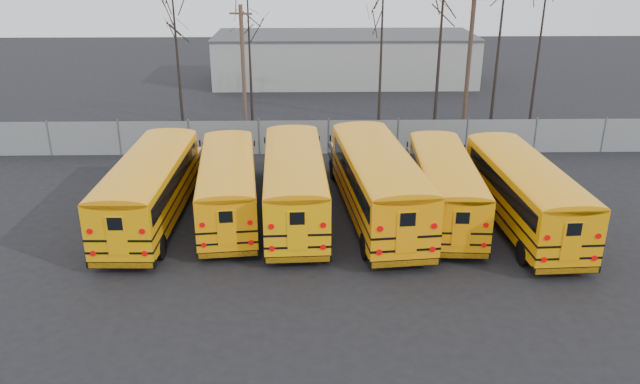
{
  "coord_description": "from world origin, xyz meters",
  "views": [
    {
      "loc": [
        -1.19,
        -22.48,
        11.48
      ],
      "look_at": [
        -0.7,
        2.04,
        1.6
      ],
      "focal_mm": 35.0,
      "sensor_mm": 36.0,
      "label": 1
    }
  ],
  "objects_px": {
    "bus_d": "(378,178)",
    "bus_e": "(444,182)",
    "bus_b": "(228,181)",
    "bus_a": "(151,183)",
    "bus_c": "(294,179)",
    "utility_pole_right": "(469,61)",
    "utility_pole_left": "(243,69)",
    "bus_f": "(523,188)"
  },
  "relations": [
    {
      "from": "bus_c",
      "to": "utility_pole_right",
      "type": "distance_m",
      "value": 17.3
    },
    {
      "from": "bus_a",
      "to": "bus_c",
      "type": "bearing_deg",
      "value": 4.48
    },
    {
      "from": "bus_d",
      "to": "utility_pole_left",
      "type": "relative_size",
      "value": 1.48
    },
    {
      "from": "bus_a",
      "to": "bus_e",
      "type": "relative_size",
      "value": 1.06
    },
    {
      "from": "bus_b",
      "to": "bus_e",
      "type": "height_order",
      "value": "bus_b"
    },
    {
      "from": "bus_c",
      "to": "bus_e",
      "type": "relative_size",
      "value": 1.08
    },
    {
      "from": "bus_a",
      "to": "bus_f",
      "type": "height_order",
      "value": "bus_a"
    },
    {
      "from": "bus_c",
      "to": "bus_d",
      "type": "relative_size",
      "value": 0.94
    },
    {
      "from": "bus_b",
      "to": "bus_c",
      "type": "distance_m",
      "value": 2.93
    },
    {
      "from": "bus_e",
      "to": "utility_pole_left",
      "type": "height_order",
      "value": "utility_pole_left"
    },
    {
      "from": "utility_pole_left",
      "to": "utility_pole_right",
      "type": "relative_size",
      "value": 0.9
    },
    {
      "from": "bus_f",
      "to": "bus_d",
      "type": "bearing_deg",
      "value": 168.46
    },
    {
      "from": "bus_c",
      "to": "bus_d",
      "type": "height_order",
      "value": "bus_d"
    },
    {
      "from": "bus_c",
      "to": "bus_a",
      "type": "bearing_deg",
      "value": -179.22
    },
    {
      "from": "utility_pole_right",
      "to": "bus_d",
      "type": "bearing_deg",
      "value": -109.86
    },
    {
      "from": "bus_c",
      "to": "bus_e",
      "type": "xyz_separation_m",
      "value": [
        6.59,
        -0.1,
        -0.13
      ]
    },
    {
      "from": "bus_a",
      "to": "bus_d",
      "type": "distance_m",
      "value": 9.82
    },
    {
      "from": "bus_d",
      "to": "bus_c",
      "type": "bearing_deg",
      "value": 171.21
    },
    {
      "from": "utility_pole_left",
      "to": "bus_c",
      "type": "bearing_deg",
      "value": -62.23
    },
    {
      "from": "bus_d",
      "to": "utility_pole_left",
      "type": "bearing_deg",
      "value": 111.53
    },
    {
      "from": "utility_pole_left",
      "to": "utility_pole_right",
      "type": "distance_m",
      "value": 14.07
    },
    {
      "from": "bus_a",
      "to": "bus_d",
      "type": "height_order",
      "value": "bus_d"
    },
    {
      "from": "bus_a",
      "to": "bus_e",
      "type": "bearing_deg",
      "value": 2.4
    },
    {
      "from": "bus_e",
      "to": "utility_pole_left",
      "type": "bearing_deg",
      "value": 129.96
    },
    {
      "from": "bus_a",
      "to": "bus_c",
      "type": "xyz_separation_m",
      "value": [
        6.18,
        0.34,
        0.01
      ]
    },
    {
      "from": "bus_b",
      "to": "bus_f",
      "type": "distance_m",
      "value": 12.71
    },
    {
      "from": "bus_b",
      "to": "bus_f",
      "type": "relative_size",
      "value": 0.96
    },
    {
      "from": "bus_a",
      "to": "utility_pole_right",
      "type": "relative_size",
      "value": 1.24
    },
    {
      "from": "bus_c",
      "to": "utility_pole_right",
      "type": "bearing_deg",
      "value": 48.9
    },
    {
      "from": "bus_b",
      "to": "bus_a",
      "type": "bearing_deg",
      "value": -177.27
    },
    {
      "from": "bus_f",
      "to": "utility_pole_right",
      "type": "xyz_separation_m",
      "value": [
        0.96,
        14.47,
        2.78
      ]
    },
    {
      "from": "bus_f",
      "to": "utility_pole_left",
      "type": "relative_size",
      "value": 1.37
    },
    {
      "from": "bus_b",
      "to": "bus_d",
      "type": "bearing_deg",
      "value": -8.79
    },
    {
      "from": "bus_a",
      "to": "bus_c",
      "type": "relative_size",
      "value": 0.99
    },
    {
      "from": "bus_a",
      "to": "utility_pole_right",
      "type": "distance_m",
      "value": 21.89
    },
    {
      "from": "utility_pole_right",
      "to": "utility_pole_left",
      "type": "bearing_deg",
      "value": -172.41
    },
    {
      "from": "bus_e",
      "to": "bus_f",
      "type": "xyz_separation_m",
      "value": [
        3.13,
        -1.04,
        0.09
      ]
    },
    {
      "from": "bus_a",
      "to": "bus_e",
      "type": "xyz_separation_m",
      "value": [
        12.78,
        0.25,
        -0.12
      ]
    },
    {
      "from": "bus_b",
      "to": "bus_e",
      "type": "bearing_deg",
      "value": -7.36
    },
    {
      "from": "bus_c",
      "to": "bus_d",
      "type": "xyz_separation_m",
      "value": [
        3.64,
        -0.18,
        0.09
      ]
    },
    {
      "from": "bus_c",
      "to": "utility_pole_left",
      "type": "bearing_deg",
      "value": 101.81
    },
    {
      "from": "bus_d",
      "to": "bus_e",
      "type": "height_order",
      "value": "bus_d"
    }
  ]
}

